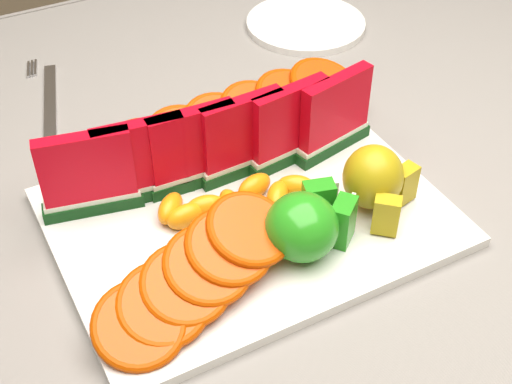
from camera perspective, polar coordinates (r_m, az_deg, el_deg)
The scene contains 11 objects.
table at distance 0.88m, azimuth -2.21°, elevation -4.07°, with size 1.40×0.90×0.75m.
tablecloth at distance 0.84m, azimuth -2.32°, elevation -1.09°, with size 1.53×1.03×0.20m.
platter at distance 0.76m, azimuth -0.57°, elevation -2.01°, with size 0.40×0.30×0.01m.
apple_cluster at distance 0.70m, azimuth 4.09°, elevation -2.59°, with size 0.11×0.09×0.07m.
pear_cluster at distance 0.75m, azimuth 9.56°, elevation 0.98°, with size 0.09×0.10×0.07m.
side_plate at distance 1.11m, azimuth 4.00°, elevation 13.28°, with size 0.19×0.19×0.01m.
fork at distance 0.98m, azimuth -16.29°, elevation 7.30°, with size 0.06×0.19×0.00m.
watermelon_row at distance 0.77m, azimuth -3.07°, elevation 3.79°, with size 0.39×0.07×0.10m.
orange_fan_front at distance 0.66m, azimuth -4.76°, elevation -6.62°, with size 0.24×0.15×0.06m.
orange_fan_back at distance 0.84m, azimuth -2.85°, elevation 5.70°, with size 0.39×0.12×0.05m.
tangerine_segments at distance 0.75m, azimuth -1.92°, elevation -0.70°, with size 0.18×0.08×0.03m.
Camera 1 is at (-0.26, -0.56, 1.28)m, focal length 50.00 mm.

